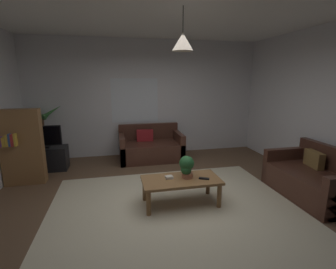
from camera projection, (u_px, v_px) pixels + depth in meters
floor at (172, 204)px, 3.89m from camera, size 5.73×5.53×0.02m
rug at (175, 209)px, 3.70m from camera, size 3.73×3.04×0.01m
wall_back at (147, 98)px, 6.23m from camera, size 5.85×0.06×2.87m
ceiling at (173, 5)px, 3.25m from camera, size 5.73×5.53×0.02m
window_pane at (135, 100)px, 6.15m from camera, size 1.15×0.01×1.08m
couch_under_window at (151, 148)px, 5.98m from camera, size 1.49×0.88×0.82m
couch_right_side at (314, 180)px, 4.09m from camera, size 0.88×1.48×0.82m
coffee_table at (181, 183)px, 3.81m from camera, size 1.20×0.58×0.42m
book_on_table_0 at (169, 178)px, 3.80m from camera, size 0.12×0.09×0.02m
book_on_table_1 at (169, 177)px, 3.80m from camera, size 0.13×0.11×0.02m
remote_on_table_0 at (204, 179)px, 3.78m from camera, size 0.17×0.11×0.02m
potted_plant_on_table at (187, 166)px, 3.81m from camera, size 0.23×0.23×0.35m
tv_stand at (45, 159)px, 5.27m from camera, size 0.90×0.44×0.50m
tv at (42, 137)px, 5.14m from camera, size 0.75×0.16×0.47m
potted_palm_corner at (44, 136)px, 5.67m from camera, size 0.85×0.85×1.38m
bookshelf_corner at (22, 147)px, 4.48m from camera, size 0.70×0.31×1.40m
pendant_lamp at (183, 42)px, 3.35m from camera, size 0.29×0.29×0.58m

